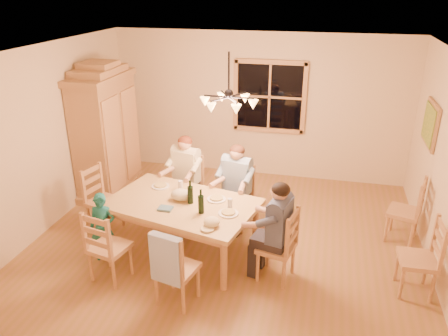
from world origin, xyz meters
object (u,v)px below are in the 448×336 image
(adult_woman, at_px, (185,166))
(dining_table, at_px, (182,209))
(armoire, at_px, (106,135))
(chair_far_left, at_px, (187,197))
(adult_slate_man, at_px, (278,220))
(wine_bottle_b, at_px, (201,201))
(chair_near_left, at_px, (111,257))
(chair_far_right, at_px, (236,209))
(wine_bottle_a, at_px, (190,192))
(chair_spare_back, at_px, (402,221))
(adult_plaid_man, at_px, (236,177))
(child, at_px, (103,228))
(chair_near_right, at_px, (177,279))
(chair_spare_front, at_px, (415,270))
(chandelier, at_px, (229,101))
(chair_end_left, at_px, (105,210))
(chair_end_right, at_px, (276,257))

(adult_woman, bearing_deg, dining_table, 117.90)
(armoire, relative_size, chair_far_left, 2.32)
(chair_far_left, xyz_separation_m, adult_slate_man, (1.61, -1.32, 0.54))
(wine_bottle_b, bearing_deg, chair_near_left, -150.17)
(adult_woman, bearing_deg, chair_near_left, 90.00)
(chair_far_right, distance_m, wine_bottle_a, 1.12)
(chair_far_right, relative_size, chair_spare_back, 1.00)
(adult_woman, distance_m, adult_slate_man, 2.08)
(adult_slate_man, bearing_deg, chair_far_left, 63.43)
(chair_far_right, relative_size, wine_bottle_b, 3.00)
(armoire, height_order, chair_far_right, armoire)
(adult_plaid_man, bearing_deg, child, 52.16)
(chair_near_right, bearing_deg, chair_far_left, 117.90)
(dining_table, distance_m, wine_bottle_a, 0.29)
(armoire, relative_size, dining_table, 1.05)
(adult_woman, relative_size, wine_bottle_b, 2.65)
(dining_table, bearing_deg, chair_spare_front, -3.46)
(chandelier, height_order, child, chandelier)
(adult_slate_man, bearing_deg, chair_end_left, 90.00)
(chair_far_right, bearing_deg, wine_bottle_a, 73.48)
(chair_near_right, height_order, child, chair_near_right)
(chair_far_left, xyz_separation_m, child, (-0.68, -1.46, 0.19))
(child, bearing_deg, chair_far_right, 31.46)
(armoire, relative_size, chair_far_right, 2.32)
(wine_bottle_b, bearing_deg, adult_plaid_man, 76.92)
(child, bearing_deg, adult_woman, 56.93)
(wine_bottle_b, relative_size, child, 0.34)
(chair_far_left, bearing_deg, armoire, -5.58)
(chair_spare_front, relative_size, chair_spare_back, 1.00)
(wine_bottle_a, distance_m, chair_spare_front, 2.94)
(dining_table, height_order, adult_slate_man, adult_slate_man)
(chair_near_left, height_order, adult_plaid_man, adult_plaid_man)
(chair_far_right, distance_m, chair_spare_front, 2.62)
(armoire, height_order, adult_woman, armoire)
(chair_near_right, xyz_separation_m, wine_bottle_b, (0.06, 0.81, 0.62))
(chair_far_right, distance_m, chair_near_right, 1.86)
(dining_table, relative_size, chair_spare_front, 2.21)
(chair_spare_back, bearing_deg, chair_far_left, 107.64)
(chair_near_left, bearing_deg, chair_near_right, 0.00)
(armoire, xyz_separation_m, chair_spare_back, (4.87, -0.53, -0.75))
(chandelier, distance_m, wine_bottle_a, 1.30)
(chair_far_left, xyz_separation_m, chair_far_right, (0.85, -0.19, 0.00))
(chair_near_left, relative_size, chair_spare_back, 1.00)
(armoire, xyz_separation_m, dining_table, (1.87, -1.55, -0.39))
(chair_end_left, xyz_separation_m, adult_slate_man, (2.67, -0.60, 0.54))
(chandelier, height_order, adult_woman, chandelier)
(chair_end_right, bearing_deg, wine_bottle_a, 88.13)
(chair_far_left, xyz_separation_m, chair_end_left, (-1.06, -0.71, 0.00))
(adult_woman, height_order, chair_spare_back, adult_woman)
(chair_near_right, xyz_separation_m, chair_end_left, (-1.61, 1.32, 0.00))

